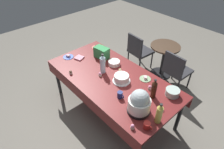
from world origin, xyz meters
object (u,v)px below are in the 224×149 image
at_px(coffee_mug_navy, 120,95).
at_px(dessert_plate_cobalt, 68,57).
at_px(dessert_plate_coral, 97,47).
at_px(soda_bottle_ginger_ale, 159,114).
at_px(cupcake_lemon, 150,87).
at_px(slow_cooker, 139,103).
at_px(cupcake_mint, 100,74).
at_px(soda_bottle_water, 103,64).
at_px(dessert_plate_sage, 145,78).
at_px(cupcake_vanilla, 132,127).
at_px(soda_bottle_cola, 154,89).
at_px(potluck_table, 112,80).
at_px(soda_carton, 102,53).
at_px(round_cafe_table, 164,55).
at_px(frosted_layer_cake, 121,78).
at_px(maroon_chair_right, 176,69).
at_px(coffee_mug_red, 147,125).
at_px(cupcake_berry, 71,72).
at_px(cupcake_cocoa, 120,71).
at_px(glass_salad_bowl, 172,92).
at_px(ceramic_snack_bowl, 114,63).
at_px(maroon_chair_left, 139,50).
at_px(cupcake_rose, 137,96).

bearing_deg(coffee_mug_navy, dessert_plate_cobalt, 179.58).
distance_m(dessert_plate_coral, soda_bottle_ginger_ale, 1.98).
bearing_deg(cupcake_lemon, slow_cooker, -68.36).
bearing_deg(cupcake_mint, soda_bottle_water, 117.23).
bearing_deg(dessert_plate_sage, dessert_plate_cobalt, -157.26).
bearing_deg(cupcake_vanilla, soda_bottle_ginger_ale, 66.23).
bearing_deg(soda_bottle_cola, dessert_plate_cobalt, -168.46).
height_order(potluck_table, slow_cooker, slow_cooker).
relative_size(potluck_table, slow_cooker, 6.35).
distance_m(potluck_table, cupcake_lemon, 0.63).
height_order(soda_carton, round_cafe_table, soda_carton).
bearing_deg(frosted_layer_cake, maroon_chair_right, 79.68).
height_order(slow_cooker, cupcake_vanilla, slow_cooker).
height_order(coffee_mug_red, round_cafe_table, coffee_mug_red).
relative_size(cupcake_berry, soda_bottle_cola, 0.22).
bearing_deg(cupcake_cocoa, glass_salad_bowl, 11.89).
height_order(potluck_table, round_cafe_table, potluck_table).
xyz_separation_m(frosted_layer_cake, ceramic_snack_bowl, (-0.40, 0.21, -0.02)).
bearing_deg(cupcake_cocoa, maroon_chair_right, 69.82).
xyz_separation_m(dessert_plate_sage, dessert_plate_coral, (-1.26, 0.03, -0.00)).
distance_m(soda_carton, maroon_chair_left, 1.10).
distance_m(frosted_layer_cake, dessert_plate_sage, 0.38).
bearing_deg(round_cafe_table, potluck_table, -88.09).
distance_m(glass_salad_bowl, cupcake_lemon, 0.32).
distance_m(cupcake_berry, round_cafe_table, 2.02).
bearing_deg(round_cafe_table, soda_carton, -111.50).
distance_m(cupcake_cocoa, coffee_mug_red, 1.12).
distance_m(soda_bottle_cola, round_cafe_table, 1.62).
bearing_deg(ceramic_snack_bowl, soda_bottle_cola, -7.54).
distance_m(frosted_layer_cake, cupcake_lemon, 0.45).
xyz_separation_m(cupcake_rose, maroon_chair_right, (-0.18, 1.33, -0.29)).
distance_m(glass_salad_bowl, maroon_chair_left, 1.72).
bearing_deg(potluck_table, dessert_plate_cobalt, -167.70).
height_order(slow_cooker, cupcake_mint, slow_cooker).
bearing_deg(cupcake_berry, cupcake_vanilla, -1.06).
height_order(soda_bottle_ginger_ale, maroon_chair_right, soda_bottle_ginger_ale).
relative_size(ceramic_snack_bowl, soda_bottle_water, 0.59).
xyz_separation_m(ceramic_snack_bowl, cupcake_cocoa, (0.22, -0.07, -0.00)).
height_order(cupcake_rose, soda_bottle_cola, soda_bottle_cola).
bearing_deg(dessert_plate_coral, soda_carton, -23.31).
height_order(dessert_plate_coral, cupcake_lemon, cupcake_lemon).
bearing_deg(coffee_mug_red, soda_bottle_water, 165.43).
xyz_separation_m(dessert_plate_cobalt, cupcake_lemon, (1.54, 0.43, 0.02)).
bearing_deg(dessert_plate_cobalt, cupcake_berry, -27.17).
bearing_deg(coffee_mug_red, dessert_plate_cobalt, 176.42).
xyz_separation_m(cupcake_lemon, coffee_mug_navy, (-0.17, -0.44, 0.02)).
relative_size(dessert_plate_cobalt, soda_carton, 0.72).
distance_m(potluck_table, slow_cooker, 0.81).
xyz_separation_m(cupcake_rose, soda_bottle_ginger_ale, (0.44, -0.11, 0.11)).
relative_size(dessert_plate_sage, round_cafe_table, 0.25).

